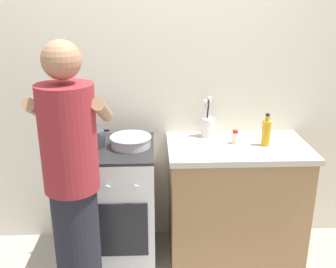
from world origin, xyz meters
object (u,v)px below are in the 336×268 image
stove_range (114,204)px  mixing_bowl (131,141)px  spice_bottle (235,137)px  oil_bottle (266,132)px  utensil_crock (207,124)px  pot (90,138)px  person (74,194)px

stove_range → mixing_bowl: mixing_bowl is taller
spice_bottle → oil_bottle: 0.22m
utensil_crock → pot: bearing=-168.3°
pot → oil_bottle: 1.23m
stove_range → pot: (-0.14, 0.02, 0.51)m
stove_range → person: bearing=-103.7°
utensil_crock → oil_bottle: size_ratio=1.34×
spice_bottle → person: size_ratio=0.06×
spice_bottle → utensil_crock: bearing=138.8°
stove_range → mixing_bowl: (0.14, 0.01, 0.49)m
oil_bottle → person: bearing=-154.1°
mixing_bowl → spice_bottle: bearing=2.4°
spice_bottle → oil_bottle: (0.21, -0.05, 0.05)m
oil_bottle → person: size_ratio=0.14×
spice_bottle → oil_bottle: oil_bottle is taller
pot → spice_bottle: size_ratio=2.78×
mixing_bowl → oil_bottle: 0.95m
stove_range → utensil_crock: 0.91m
oil_bottle → person: person is taller
stove_range → person: (-0.15, -0.61, 0.41)m
utensil_crock → person: (-0.85, -0.81, -0.13)m
pot → spice_bottle: bearing=1.0°
stove_range → oil_bottle: oil_bottle is taller
oil_bottle → mixing_bowl: bearing=179.0°
utensil_crock → spice_bottle: bearing=-41.2°
stove_range → spice_bottle: (0.88, 0.04, 0.50)m
stove_range → oil_bottle: bearing=-0.5°
utensil_crock → oil_bottle: 0.44m
stove_range → oil_bottle: (1.09, -0.01, 0.55)m
pot → oil_bottle: size_ratio=1.16×
oil_bottle → pot: bearing=178.6°
stove_range → pot: 0.53m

